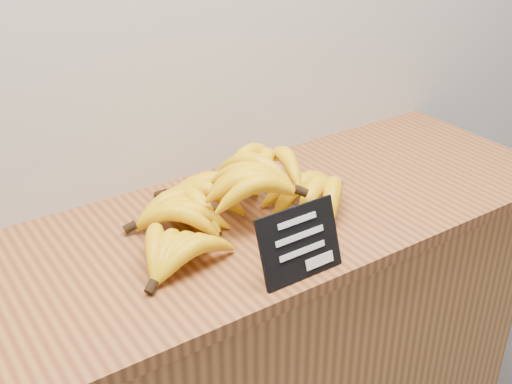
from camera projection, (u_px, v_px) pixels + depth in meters
The scene contains 3 objects.
counter_top at pixel (243, 226), 1.37m from camera, with size 1.57×0.54×0.03m, color #94572D.
chalkboard_sign at pixel (300, 243), 1.17m from camera, with size 0.17×0.01×0.14m, color black.
banana_pile at pixel (239, 197), 1.35m from camera, with size 0.56×0.36×0.13m.
Camera 1 is at (-0.81, 1.76, 1.63)m, focal length 45.00 mm.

